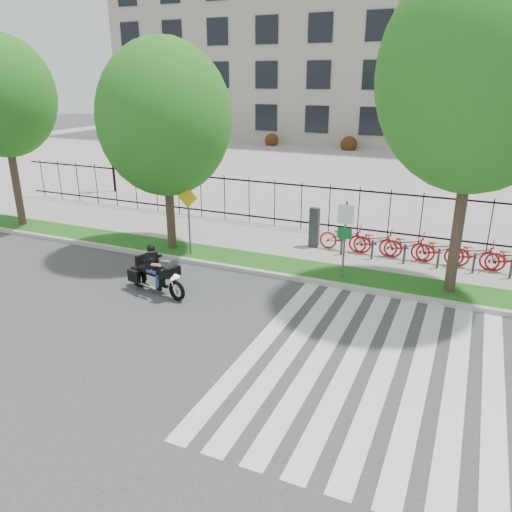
% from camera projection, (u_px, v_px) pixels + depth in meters
% --- Properties ---
extents(ground, '(120.00, 120.00, 0.00)m').
position_uv_depth(ground, '(186.00, 326.00, 13.23)').
color(ground, '#37373A').
rests_on(ground, ground).
extents(curb, '(60.00, 0.20, 0.15)m').
position_uv_depth(curb, '(251.00, 271.00, 16.73)').
color(curb, '#ADAAA3').
rests_on(curb, ground).
extents(grass_verge, '(60.00, 1.50, 0.15)m').
position_uv_depth(grass_verge, '(261.00, 263.00, 17.46)').
color(grass_verge, '#184812').
rests_on(grass_verge, ground).
extents(sidewalk, '(60.00, 3.50, 0.15)m').
position_uv_depth(sidewalk, '(286.00, 242.00, 19.60)').
color(sidewalk, '#9B9991').
rests_on(sidewalk, ground).
extents(plaza, '(80.00, 34.00, 0.10)m').
position_uv_depth(plaza, '(375.00, 170.00, 34.68)').
color(plaza, '#9B9991').
rests_on(plaza, ground).
extents(crosswalk_stripes, '(5.70, 8.00, 0.01)m').
position_uv_depth(crosswalk_stripes, '(368.00, 366.00, 11.39)').
color(crosswalk_stripes, silver).
rests_on(crosswalk_stripes, ground).
extents(iron_fence, '(30.00, 0.06, 2.00)m').
position_uv_depth(iron_fence, '(301.00, 206.00, 20.74)').
color(iron_fence, black).
rests_on(iron_fence, sidewalk).
extents(office_building, '(60.00, 21.90, 20.15)m').
position_uv_depth(office_building, '(425.00, 35.00, 48.41)').
color(office_building, gray).
rests_on(office_building, ground).
extents(lamp_post_left, '(1.06, 0.70, 4.25)m').
position_uv_depth(lamp_post_left, '(110.00, 135.00, 27.03)').
color(lamp_post_left, black).
rests_on(lamp_post_left, ground).
extents(street_tree_0, '(4.22, 4.22, 7.75)m').
position_uv_depth(street_tree_0, '(2.00, 97.00, 19.96)').
color(street_tree_0, '#3D2B21').
rests_on(street_tree_0, grass_verge).
extents(street_tree_1, '(4.67, 4.67, 7.39)m').
position_uv_depth(street_tree_1, '(165.00, 119.00, 17.22)').
color(street_tree_1, '#3D2B21').
rests_on(street_tree_1, grass_verge).
extents(street_tree_2, '(5.37, 5.37, 9.19)m').
position_uv_depth(street_tree_2, '(480.00, 76.00, 12.98)').
color(street_tree_2, '#3D2B21').
rests_on(street_tree_2, grass_verge).
extents(bike_share_station, '(10.04, 0.88, 1.50)m').
position_uv_depth(bike_share_station, '(455.00, 252.00, 16.82)').
color(bike_share_station, '#2D2D33').
rests_on(bike_share_station, sidewalk).
extents(sign_pole_regulatory, '(0.50, 0.09, 2.50)m').
position_uv_depth(sign_pole_regulatory, '(345.00, 230.00, 15.42)').
color(sign_pole_regulatory, '#59595B').
rests_on(sign_pole_regulatory, grass_verge).
extents(sign_pole_warning, '(0.78, 0.09, 2.49)m').
position_uv_depth(sign_pole_warning, '(188.00, 211.00, 17.58)').
color(sign_pole_warning, '#59595B').
rests_on(sign_pole_warning, grass_verge).
extents(motorcycle_rider, '(2.34, 1.01, 1.84)m').
position_uv_depth(motorcycle_rider, '(156.00, 274.00, 15.03)').
color(motorcycle_rider, black).
rests_on(motorcycle_rider, ground).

